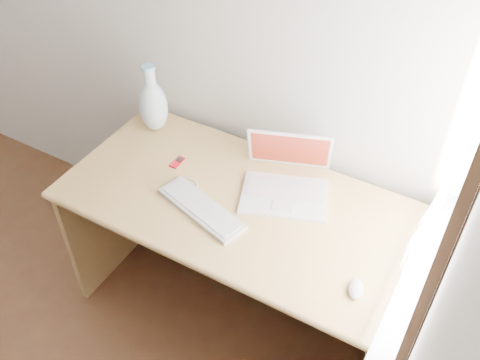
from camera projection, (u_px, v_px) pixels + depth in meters
The scene contains 9 objects.
window at pixel (464, 178), 1.55m from camera, with size 0.11×0.99×1.10m.
desk at pixel (247, 223), 2.41m from camera, with size 1.45×0.73×0.77m.
laptop at pixel (290, 181), 2.20m from camera, with size 0.41×0.40×0.24m.
external_keyboard at pixel (201, 208), 2.15m from camera, with size 0.43×0.23×0.02m.
mouse at pixel (356, 289), 1.86m from camera, with size 0.05×0.09×0.03m, color white.
ipod at pixel (177, 162), 2.37m from camera, with size 0.04×0.08×0.01m.
cable_coil at pixel (184, 186), 2.25m from camera, with size 0.11×0.11×0.01m, color silver.
remote at pixel (178, 193), 2.22m from camera, with size 0.03×0.08×0.01m, color silver.
vase at pixel (153, 104), 2.46m from camera, with size 0.13×0.13×0.34m.
Camera 1 is at (1.72, -0.01, 2.32)m, focal length 40.00 mm.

